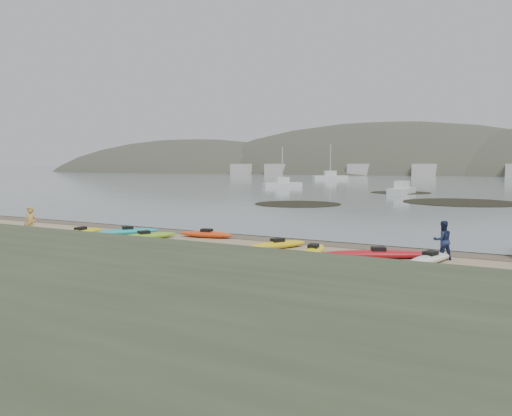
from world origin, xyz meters
The scene contains 8 objects.
ground centered at (0.00, 0.00, 0.00)m, with size 600.00×600.00×0.00m, color tan.
wet_sand centered at (0.00, -0.30, 0.00)m, with size 60.00×60.00×0.00m, color brown.
water centered at (0.00, 300.00, 0.01)m, with size 1200.00×1200.00×0.00m, color slate.
kayaks centered at (0.63, -3.20, 0.17)m, with size 18.97×4.84×0.34m.
person_west centered at (-8.27, -7.37, 0.90)m, with size 0.65×0.43×1.79m, color tan.
person_east centered at (9.66, -2.16, 0.78)m, with size 0.76×0.59×1.57m, color navy.
kelp_mats centered at (1.17, 30.93, 0.03)m, with size 23.31×32.22×0.04m.
far_town centered at (6.00, 145.00, 2.00)m, with size 199.00×5.00×4.00m.
Camera 1 is at (12.55, -22.96, 3.79)m, focal length 35.00 mm.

